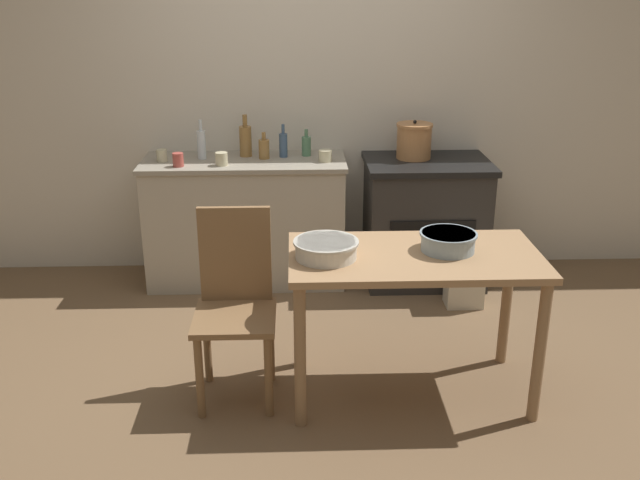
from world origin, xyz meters
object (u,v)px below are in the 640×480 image
at_px(chair, 235,300).
at_px(bottle_center_left, 306,146).
at_px(bottle_mid_left, 283,144).
at_px(flour_sack, 465,277).
at_px(cup_far_right, 162,156).
at_px(bottle_far_left, 264,148).
at_px(bottle_left, 201,144).
at_px(cup_center_right, 222,159).
at_px(bottle_center, 246,140).
at_px(stove, 425,221).
at_px(mixing_bowl_large, 448,241).
at_px(mixing_bowl_small, 326,248).
at_px(work_table, 414,275).
at_px(stock_pot, 414,141).
at_px(cup_right, 325,156).
at_px(cup_mid_right, 178,160).

distance_m(chair, bottle_center_left, 1.64).
bearing_deg(bottle_mid_left, flour_sack, -25.50).
bearing_deg(cup_far_right, bottle_far_left, 4.57).
distance_m(bottle_left, cup_center_right, 0.24).
height_order(chair, bottle_center, bottle_center).
distance_m(stove, bottle_mid_left, 1.10).
xyz_separation_m(chair, bottle_far_left, (0.10, 1.47, 0.42)).
bearing_deg(cup_center_right, bottle_mid_left, 28.14).
bearing_deg(bottle_left, stove, -2.74).
xyz_separation_m(mixing_bowl_large, bottle_mid_left, (-0.81, 1.52, 0.13)).
xyz_separation_m(flour_sack, mixing_bowl_small, (-0.94, -1.04, 0.62)).
distance_m(work_table, mixing_bowl_large, 0.24).
bearing_deg(mixing_bowl_large, mixing_bowl_small, -173.34).
bearing_deg(bottle_far_left, cup_center_right, -147.63).
height_order(stock_pot, cup_right, stock_pot).
xyz_separation_m(mixing_bowl_small, bottle_center_left, (-0.06, 1.62, 0.12)).
bearing_deg(cup_center_right, cup_right, 6.60).
bearing_deg(stove, mixing_bowl_large, -96.17).
relative_size(bottle_mid_left, cup_far_right, 2.76).
xyz_separation_m(mixing_bowl_small, bottle_far_left, (-0.35, 1.55, 0.12)).
height_order(flour_sack, mixing_bowl_large, mixing_bowl_large).
relative_size(bottle_center, cup_center_right, 3.33).
bearing_deg(stove, cup_right, -177.33).
distance_m(bottle_center_left, bottle_center, 0.41).
xyz_separation_m(flour_sack, bottle_center_left, (-1.01, 0.58, 0.74)).
height_order(work_table, cup_mid_right, cup_mid_right).
bearing_deg(bottle_center_left, bottle_left, -175.09).
distance_m(mixing_bowl_small, bottle_left, 1.74).
bearing_deg(flour_sack, mixing_bowl_large, -109.80).
bearing_deg(bottle_far_left, bottle_left, 178.32).
xyz_separation_m(cup_center_right, cup_right, (0.68, 0.08, -0.00)).
height_order(bottle_far_left, cup_right, bottle_far_left).
bearing_deg(bottle_center_left, mixing_bowl_small, -87.82).
height_order(stove, mixing_bowl_large, mixing_bowl_large).
distance_m(bottle_mid_left, cup_mid_right, 0.71).
xyz_separation_m(bottle_left, cup_far_right, (-0.26, -0.07, -0.06)).
xyz_separation_m(bottle_left, cup_center_right, (0.15, -0.18, -0.06)).
xyz_separation_m(bottle_left, bottle_center_left, (0.70, 0.06, -0.03)).
height_order(stock_pot, mixing_bowl_small, stock_pot).
bearing_deg(cup_center_right, cup_mid_right, -176.26).
relative_size(mixing_bowl_large, bottle_center, 0.98).
distance_m(work_table, bottle_far_left, 1.72).
relative_size(flour_sack, cup_right, 4.48).
bearing_deg(work_table, mixing_bowl_large, 11.63).
relative_size(stock_pot, bottle_center, 0.92).
xyz_separation_m(flour_sack, bottle_mid_left, (-1.16, 0.55, 0.76)).
bearing_deg(mixing_bowl_small, bottle_center, 106.26).
distance_m(work_table, cup_mid_right, 1.89).
xyz_separation_m(cup_mid_right, cup_far_right, (-0.13, 0.13, -0.00)).
distance_m(mixing_bowl_small, bottle_far_left, 1.59).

